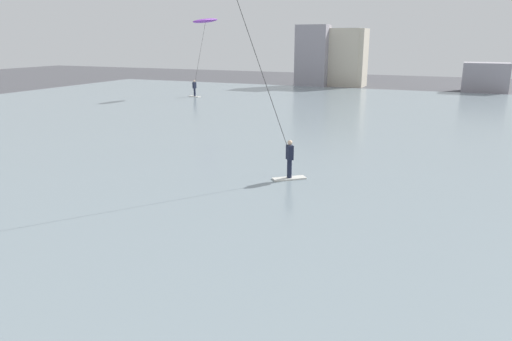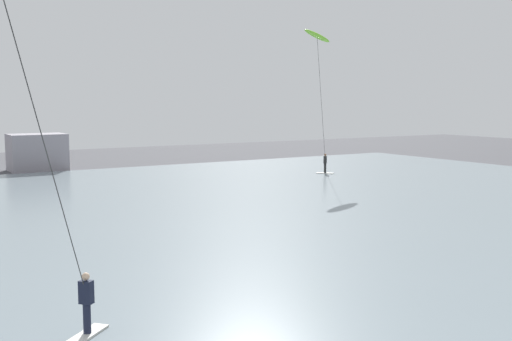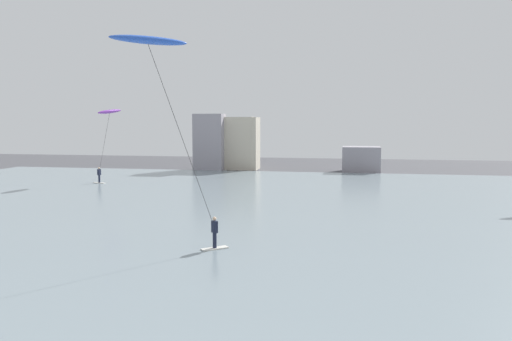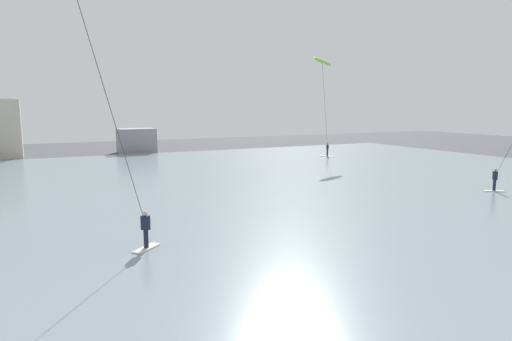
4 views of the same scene
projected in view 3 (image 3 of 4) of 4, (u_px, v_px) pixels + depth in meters
water_bay at (305, 209)px, 36.99m from camera, size 84.00×52.00×0.10m
far_shore_buildings at (254, 146)px, 65.97m from camera, size 23.69×4.79×7.33m
kitesurfer_blue at (154, 57)px, 23.16m from camera, size 5.04×3.59×10.43m
kitesurfer_purple at (109, 117)px, 52.58m from camera, size 2.16×3.93×7.73m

